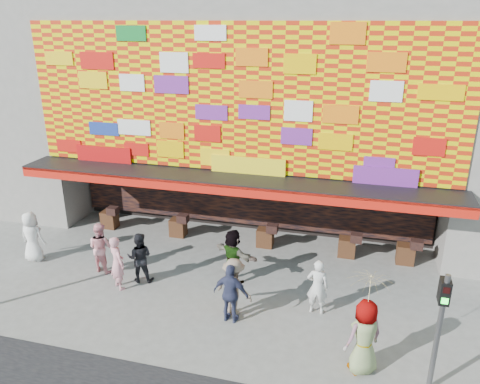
{
  "coord_description": "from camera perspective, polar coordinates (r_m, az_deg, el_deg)",
  "views": [
    {
      "loc": [
        4.21,
        -10.93,
        8.04
      ],
      "look_at": [
        0.72,
        2.0,
        3.08
      ],
      "focal_mm": 35.0,
      "sensor_mm": 36.0,
      "label": 1
    }
  ],
  "objects": [
    {
      "name": "ground",
      "position": [
        14.21,
        -5.07,
        -14.22
      ],
      "size": [
        90.0,
        90.0,
        0.0
      ],
      "primitive_type": "plane",
      "color": "slate",
      "rests_on": "ground"
    },
    {
      "name": "ped_e",
      "position": [
        13.29,
        -1.12,
        -12.28
      ],
      "size": [
        1.08,
        0.54,
        1.76
      ],
      "primitive_type": "imported",
      "rotation": [
        0.0,
        0.0,
        3.03
      ],
      "color": "#313556",
      "rests_on": "ground"
    },
    {
      "name": "ped_b",
      "position": [
        15.27,
        -14.74,
        -8.34
      ],
      "size": [
        0.77,
        0.72,
        1.78
      ],
      "primitive_type": "imported",
      "rotation": [
        0.0,
        0.0,
        2.54
      ],
      "color": "pink",
      "rests_on": "ground"
    },
    {
      "name": "parasol",
      "position": [
        11.29,
        15.47,
        -11.78
      ],
      "size": [
        1.26,
        1.28,
        1.92
      ],
      "color": "#FAED9D",
      "rests_on": "ground"
    },
    {
      "name": "ped_h",
      "position": [
        13.83,
        9.42,
        -11.33
      ],
      "size": [
        0.62,
        0.41,
        1.7
      ],
      "primitive_type": "imported",
      "rotation": [
        0.0,
        0.0,
        3.14
      ],
      "color": "silver",
      "rests_on": "ground"
    },
    {
      "name": "shop_building",
      "position": [
        19.77,
        2.69,
        12.15
      ],
      "size": [
        15.2,
        9.4,
        10.0
      ],
      "color": "gray",
      "rests_on": "ground"
    },
    {
      "name": "ped_g",
      "position": [
        11.96,
        14.91,
        -16.71
      ],
      "size": [
        1.13,
        1.06,
        1.94
      ],
      "primitive_type": "imported",
      "rotation": [
        0.0,
        0.0,
        3.77
      ],
      "color": "gray",
      "rests_on": "ground"
    },
    {
      "name": "signal_right",
      "position": [
        11.45,
        23.22,
        -14.21
      ],
      "size": [
        0.22,
        0.2,
        3.0
      ],
      "color": "#59595B",
      "rests_on": "ground"
    },
    {
      "name": "ped_i",
      "position": [
        16.44,
        -16.63,
        -6.46
      ],
      "size": [
        0.96,
        0.82,
        1.73
      ],
      "primitive_type": "imported",
      "rotation": [
        0.0,
        0.0,
        2.93
      ],
      "color": "pink",
      "rests_on": "ground"
    },
    {
      "name": "ped_c",
      "position": [
        15.52,
        -12.13,
        -7.8
      ],
      "size": [
        0.95,
        0.82,
        1.69
      ],
      "primitive_type": "imported",
      "rotation": [
        0.0,
        0.0,
        3.38
      ],
      "color": "black",
      "rests_on": "ground"
    },
    {
      "name": "ped_d",
      "position": [
        13.59,
        -0.76,
        -11.49
      ],
      "size": [
        1.27,
        0.94,
        1.75
      ],
      "primitive_type": "imported",
      "rotation": [
        0.0,
        0.0,
        2.86
      ],
      "color": "#796858",
      "rests_on": "ground"
    },
    {
      "name": "ped_f",
      "position": [
        15.12,
        -0.85,
        -7.82
      ],
      "size": [
        1.75,
        1.22,
        1.82
      ],
      "primitive_type": "imported",
      "rotation": [
        0.0,
        0.0,
        2.69
      ],
      "color": "gray",
      "rests_on": "ground"
    },
    {
      "name": "ped_a",
      "position": [
        17.93,
        -24.01,
        -5.0
      ],
      "size": [
        0.89,
        0.58,
        1.82
      ],
      "primitive_type": "imported",
      "rotation": [
        0.0,
        0.0,
        3.14
      ],
      "color": "white",
      "rests_on": "ground"
    }
  ]
}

